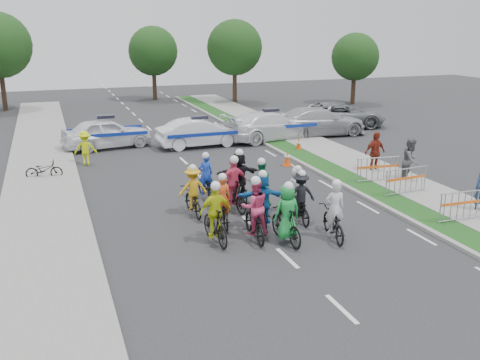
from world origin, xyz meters
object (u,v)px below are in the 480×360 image
object	(u,v)px
rider_0	(334,219)
marshal_hiviz	(85,148)
rider_2	(254,216)
cone_1	(299,145)
police_car_1	(200,133)
tree_2	(355,57)
rider_11	(239,180)
barrier_1	(406,182)
tree_4	(153,51)
rider_6	(222,208)
barrier_0	(464,207)
spectator_1	(411,160)
parked_bike	(44,170)
rider_3	(215,219)
rider_8	(260,191)
cone_0	(287,159)
rider_5	(262,204)
civilian_sedan	(319,121)
rider_10	(193,195)
barrier_2	(378,170)
police_car_0	(107,133)
rider_1	(287,219)
rider_12	(205,183)
rider_4	(300,201)
police_car_2	(271,126)
civilian_suv	(340,115)
spectator_2	(375,152)
rider_7	(296,194)
tree_1	(235,48)

from	to	relation	value
rider_0	marshal_hiviz	xyz separation A→B (m)	(-6.46, 11.97, 0.17)
rider_2	cone_1	distance (m)	12.23
police_car_1	tree_2	world-z (taller)	tree_2
rider_2	rider_11	size ratio (longest dim) A/B	1.00
barrier_1	tree_4	distance (m)	30.77
rider_6	barrier_0	world-z (taller)	rider_6
spectator_1	parked_bike	xyz separation A→B (m)	(-14.46, 5.74, -0.53)
rider_3	rider_8	xyz separation A→B (m)	(2.39, 2.29, -0.04)
cone_0	rider_8	bearing A→B (deg)	-123.51
rider_5	civilian_sedan	world-z (taller)	rider_5
rider_2	rider_6	bearing A→B (deg)	-62.08
rider_10	barrier_2	bearing A→B (deg)	-174.17
police_car_0	rider_1	bearing A→B (deg)	-176.23
rider_12	tree_2	distance (m)	27.47
barrier_1	cone_0	distance (m)	6.24
rider_4	cone_1	distance (m)	10.45
rider_11	parked_bike	world-z (taller)	rider_11
police_car_2	rider_0	bearing A→B (deg)	154.68
rider_3	rider_1	bearing A→B (deg)	155.37
spectator_1	barrier_2	world-z (taller)	spectator_1
civilian_suv	tree_4	bearing A→B (deg)	41.66
civilian_sedan	barrier_2	world-z (taller)	civilian_sedan
rider_10	civilian_sedan	size ratio (longest dim) A/B	0.32
cone_1	rider_3	bearing A→B (deg)	-127.30
spectator_2	cone_1	bearing A→B (deg)	97.70
police_car_1	cone_1	bearing A→B (deg)	-124.59
rider_5	police_car_1	size ratio (longest dim) A/B	0.43
rider_7	tree_2	size ratio (longest dim) A/B	0.30
rider_2	marshal_hiviz	bearing A→B (deg)	-64.18
rider_10	marshal_hiviz	xyz separation A→B (m)	(-2.95, 8.39, 0.10)
police_car_0	marshal_hiviz	xyz separation A→B (m)	(-1.37, -3.34, 0.00)
spectator_2	cone_0	distance (m)	4.01
police_car_2	parked_bike	size ratio (longest dim) A/B	3.70
rider_1	rider_7	bearing A→B (deg)	-124.91
rider_12	barrier_2	xyz separation A→B (m)	(7.33, -0.55, -0.04)
rider_2	civilian_suv	distance (m)	19.74
rider_11	rider_2	bearing A→B (deg)	78.79
rider_5	rider_8	size ratio (longest dim) A/B	0.98
parked_bike	tree_2	world-z (taller)	tree_2
rider_2	tree_2	xyz separation A→B (m)	(18.35, 24.32, 3.08)
rider_4	civilian_sedan	bearing A→B (deg)	-114.33
rider_8	barrier_0	size ratio (longest dim) A/B	1.00
rider_3	tree_4	distance (m)	32.71
rider_4	police_car_1	xyz separation A→B (m)	(-0.02, 12.21, 0.05)
rider_2	police_car_2	distance (m)	14.82
rider_6	police_car_2	distance (m)	13.84
rider_2	rider_11	world-z (taller)	rider_11
rider_1	tree_1	bearing A→B (deg)	-109.76
rider_4	police_car_0	distance (m)	14.41
rider_2	barrier_2	size ratio (longest dim) A/B	1.03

